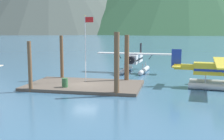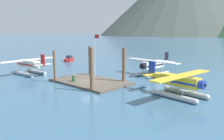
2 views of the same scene
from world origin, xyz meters
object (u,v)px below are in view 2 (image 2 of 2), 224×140
object	(u,v)px
seaplane_cream_port_aft	(29,66)
boat_red_open_west	(69,59)
flagpole	(95,51)
seaplane_white_bow_right	(153,67)
seaplane_yellow_stbd_fwd	(180,84)
fuel_drum	(74,78)

from	to	relation	value
seaplane_cream_port_aft	boat_red_open_west	distance (m)	19.20
flagpole	seaplane_white_bow_right	bearing A→B (deg)	67.95
flagpole	seaplane_cream_port_aft	xyz separation A→B (m)	(-12.70, -4.34, -3.02)
seaplane_yellow_stbd_fwd	seaplane_white_bow_right	bearing A→B (deg)	136.72
fuel_drum	boat_red_open_west	size ratio (longest dim) A/B	0.21
flagpole	seaplane_yellow_stbd_fwd	size ratio (longest dim) A/B	0.67
seaplane_cream_port_aft	flagpole	bearing A→B (deg)	18.85
seaplane_cream_port_aft	seaplane_white_bow_right	bearing A→B (deg)	40.28
fuel_drum	seaplane_white_bow_right	world-z (taller)	seaplane_white_bow_right
flagpole	fuel_drum	world-z (taller)	flagpole
seaplane_white_bow_right	boat_red_open_west	size ratio (longest dim) A/B	2.46
fuel_drum	seaplane_yellow_stbd_fwd	xyz separation A→B (m)	(14.72, 4.09, 0.84)
fuel_drum	boat_red_open_west	distance (m)	26.52
boat_red_open_west	seaplane_white_bow_right	bearing A→B (deg)	-4.41
seaplane_cream_port_aft	seaplane_yellow_stbd_fwd	world-z (taller)	same
fuel_drum	boat_red_open_west	bearing A→B (deg)	145.13
seaplane_cream_port_aft	fuel_drum	bearing A→B (deg)	5.16
flagpole	boat_red_open_west	size ratio (longest dim) A/B	1.65
seaplane_yellow_stbd_fwd	boat_red_open_west	world-z (taller)	seaplane_yellow_stbd_fwd
flagpole	fuel_drum	size ratio (longest dim) A/B	7.98
seaplane_cream_port_aft	boat_red_open_west	world-z (taller)	seaplane_cream_port_aft
seaplane_white_bow_right	boat_red_open_west	world-z (taller)	seaplane_white_bow_right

